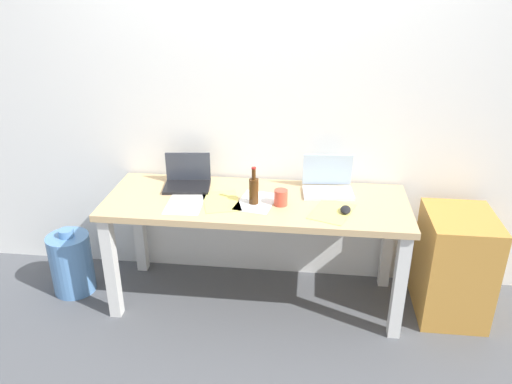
# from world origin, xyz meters

# --- Properties ---
(ground_plane) EXTENTS (8.00, 8.00, 0.00)m
(ground_plane) POSITION_xyz_m (0.00, 0.00, 0.00)
(ground_plane) COLOR #515459
(back_wall) EXTENTS (5.20, 0.08, 2.60)m
(back_wall) POSITION_xyz_m (0.00, 0.39, 1.30)
(back_wall) COLOR white
(back_wall) RESTS_ON ground
(desk) EXTENTS (1.84, 0.65, 0.73)m
(desk) POSITION_xyz_m (0.00, 0.00, 0.63)
(desk) COLOR tan
(desk) RESTS_ON ground
(laptop_left) EXTENTS (0.31, 0.24, 0.21)m
(laptop_left) POSITION_xyz_m (-0.46, 0.15, 0.77)
(laptop_left) COLOR black
(laptop_left) RESTS_ON desk
(laptop_right) EXTENTS (0.33, 0.24, 0.23)m
(laptop_right) POSITION_xyz_m (0.43, 0.16, 0.78)
(laptop_right) COLOR silver
(laptop_right) RESTS_ON desk
(beer_bottle) EXTENTS (0.06, 0.06, 0.23)m
(beer_bottle) POSITION_xyz_m (-0.01, -0.06, 0.82)
(beer_bottle) COLOR #47280F
(beer_bottle) RESTS_ON desk
(computer_mouse) EXTENTS (0.07, 0.11, 0.03)m
(computer_mouse) POSITION_xyz_m (0.53, -0.11, 0.75)
(computer_mouse) COLOR black
(computer_mouse) RESTS_ON desk
(coffee_mug) EXTENTS (0.08, 0.08, 0.09)m
(coffee_mug) POSITION_xyz_m (0.15, -0.06, 0.78)
(coffee_mug) COLOR #D84C38
(coffee_mug) RESTS_ON desk
(paper_sheet_center) EXTENTS (0.26, 0.33, 0.00)m
(paper_sheet_center) POSITION_xyz_m (0.01, -0.03, 0.73)
(paper_sheet_center) COLOR white
(paper_sheet_center) RESTS_ON desk
(paper_sheet_front_left) EXTENTS (0.22, 0.30, 0.00)m
(paper_sheet_front_left) POSITION_xyz_m (-0.41, -0.11, 0.73)
(paper_sheet_front_left) COLOR white
(paper_sheet_front_left) RESTS_ON desk
(paper_sheet_front_right) EXTENTS (0.30, 0.35, 0.00)m
(paper_sheet_front_right) POSITION_xyz_m (0.46, -0.11, 0.73)
(paper_sheet_front_right) COLOR #F4E06B
(paper_sheet_front_right) RESTS_ON desk
(paper_yellow_folder) EXTENTS (0.29, 0.34, 0.00)m
(paper_yellow_folder) POSITION_xyz_m (-0.20, -0.05, 0.73)
(paper_yellow_folder) COLOR #F4E06B
(paper_yellow_folder) RESTS_ON desk
(water_cooler_jug) EXTENTS (0.28, 0.28, 0.46)m
(water_cooler_jug) POSITION_xyz_m (-1.24, -0.04, 0.21)
(water_cooler_jug) COLOR #598CC6
(water_cooler_jug) RESTS_ON ground
(filing_cabinet) EXTENTS (0.40, 0.48, 0.68)m
(filing_cabinet) POSITION_xyz_m (1.23, 0.01, 0.34)
(filing_cabinet) COLOR #C68938
(filing_cabinet) RESTS_ON ground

